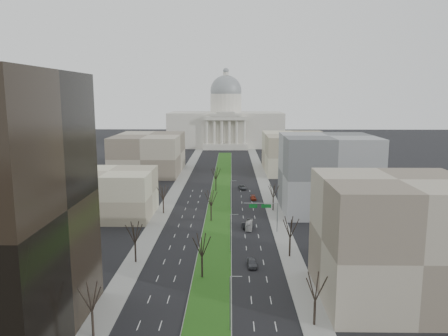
# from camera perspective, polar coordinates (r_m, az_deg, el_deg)

# --- Properties ---
(ground) EXTENTS (600.00, 600.00, 0.00)m
(ground) POSITION_cam_1_polar(r_m,az_deg,el_deg) (167.16, -0.38, -3.05)
(ground) COLOR black
(ground) RESTS_ON ground
(median) EXTENTS (8.00, 222.03, 0.20)m
(median) POSITION_cam_1_polar(r_m,az_deg,el_deg) (166.15, -0.39, -3.09)
(median) COLOR #999993
(median) RESTS_ON ground
(sidewalk_left) EXTENTS (5.00, 330.00, 0.15)m
(sidewalk_left) POSITION_cam_1_polar(r_m,az_deg,el_deg) (144.39, -7.60, -5.14)
(sidewalk_left) COLOR gray
(sidewalk_left) RESTS_ON ground
(sidewalk_right) EXTENTS (5.00, 330.00, 0.15)m
(sidewalk_right) POSITION_cam_1_polar(r_m,az_deg,el_deg) (143.47, 6.42, -5.21)
(sidewalk_right) COLOR gray
(sidewalk_right) RESTS_ON ground
(capitol) EXTENTS (80.00, 46.00, 55.00)m
(capitol) POSITION_cam_1_polar(r_m,az_deg,el_deg) (313.33, 0.25, 5.88)
(capitol) COLOR beige
(capitol) RESTS_ON ground
(building_beige_left) EXTENTS (26.00, 22.00, 14.00)m
(building_beige_left) POSITION_cam_1_polar(r_m,az_deg,el_deg) (136.49, -14.74, -3.25)
(building_beige_left) COLOR tan
(building_beige_left) RESTS_ON ground
(building_tan_right) EXTENTS (26.00, 24.00, 22.00)m
(building_tan_right) POSITION_cam_1_polar(r_m,az_deg,el_deg) (84.52, 21.38, -8.72)
(building_tan_right) COLOR #7B6F5F
(building_tan_right) RESTS_ON ground
(building_grey_right) EXTENTS (28.00, 26.00, 24.00)m
(building_grey_right) POSITION_cam_1_polar(r_m,az_deg,el_deg) (140.57, 13.34, -0.74)
(building_grey_right) COLOR slate
(building_grey_right) RESTS_ON ground
(building_far_left) EXTENTS (30.00, 40.00, 18.00)m
(building_far_left) POSITION_cam_1_polar(r_m,az_deg,el_deg) (208.56, -9.79, 1.85)
(building_far_left) COLOR #7B6F5F
(building_far_left) RESTS_ON ground
(building_far_right) EXTENTS (30.00, 40.00, 18.00)m
(building_far_right) POSITION_cam_1_polar(r_m,az_deg,el_deg) (212.20, 9.40, 1.99)
(building_far_right) COLOR tan
(building_far_right) RESTS_ON ground
(tree_left_near) EXTENTS (5.10, 5.10, 9.18)m
(tree_left_near) POSITION_cam_1_polar(r_m,az_deg,el_deg) (71.19, -16.95, -15.76)
(tree_left_near) COLOR black
(tree_left_near) RESTS_ON ground
(tree_left_mid) EXTENTS (5.40, 5.40, 9.72)m
(tree_left_mid) POSITION_cam_1_polar(r_m,az_deg,el_deg) (98.02, -11.58, -8.18)
(tree_left_mid) COLOR black
(tree_left_mid) RESTS_ON ground
(tree_left_far) EXTENTS (5.28, 5.28, 9.50)m
(tree_left_far) POSITION_cam_1_polar(r_m,az_deg,el_deg) (136.02, -7.97, -3.14)
(tree_left_far) COLOR black
(tree_left_far) RESTS_ON ground
(tree_right_near) EXTENTS (5.16, 5.16, 9.29)m
(tree_right_near) POSITION_cam_1_polar(r_m,az_deg,el_deg) (72.86, 11.88, -14.86)
(tree_right_near) COLOR black
(tree_right_near) RESTS_ON ground
(tree_right_mid) EXTENTS (5.52, 5.52, 9.94)m
(tree_right_mid) POSITION_cam_1_polar(r_m,az_deg,el_deg) (100.42, 8.66, -7.57)
(tree_right_mid) COLOR black
(tree_right_mid) RESTS_ON ground
(tree_right_far) EXTENTS (5.04, 5.04, 9.07)m
(tree_right_far) POSITION_cam_1_polar(r_m,az_deg,el_deg) (139.02, 6.47, -2.96)
(tree_right_far) COLOR black
(tree_right_far) RESTS_ON ground
(tree_median_a) EXTENTS (5.40, 5.40, 9.72)m
(tree_median_a) POSITION_cam_1_polar(r_m,az_deg,el_deg) (88.37, -2.91, -9.99)
(tree_median_a) COLOR black
(tree_median_a) RESTS_ON ground
(tree_median_b) EXTENTS (5.40, 5.40, 9.72)m
(tree_median_b) POSITION_cam_1_polar(r_m,az_deg,el_deg) (126.70, -1.70, -3.92)
(tree_median_b) COLOR black
(tree_median_b) RESTS_ON ground
(tree_median_c) EXTENTS (5.40, 5.40, 9.72)m
(tree_median_c) POSITION_cam_1_polar(r_m,az_deg,el_deg) (165.83, -1.07, -0.69)
(tree_median_c) COLOR black
(tree_median_c) RESTS_ON ground
(streetlamp_median_a) EXTENTS (1.90, 0.20, 9.16)m
(streetlamp_median_a) POSITION_cam_1_polar(r_m,az_deg,el_deg) (70.62, 0.87, -17.16)
(streetlamp_median_a) COLOR gray
(streetlamp_median_a) RESTS_ON ground
(streetlamp_median_b) EXTENTS (1.90, 0.20, 9.16)m
(streetlamp_median_b) POSITION_cam_1_polar(r_m,az_deg,el_deg) (103.09, 0.90, -8.37)
(streetlamp_median_b) COLOR gray
(streetlamp_median_b) RESTS_ON ground
(streetlamp_median_c) EXTENTS (1.90, 0.20, 9.16)m
(streetlamp_median_c) POSITION_cam_1_polar(r_m,az_deg,el_deg) (141.68, 0.91, -3.37)
(streetlamp_median_c) COLOR gray
(streetlamp_median_c) RESTS_ON ground
(mast_arm_signs) EXTENTS (9.12, 0.24, 8.09)m
(mast_arm_signs) POSITION_cam_1_polar(r_m,az_deg,el_deg) (117.53, 5.67, -5.49)
(mast_arm_signs) COLOR gray
(mast_arm_signs) RESTS_ON ground
(car_grey_near) EXTENTS (2.34, 5.10, 1.69)m
(car_grey_near) POSITION_cam_1_polar(r_m,az_deg,el_deg) (96.17, 3.66, -12.25)
(car_grey_near) COLOR #48494F
(car_grey_near) RESTS_ON ground
(car_black) EXTENTS (1.72, 4.18, 1.35)m
(car_black) POSITION_cam_1_polar(r_m,az_deg,el_deg) (122.06, 2.72, -7.53)
(car_black) COLOR black
(car_black) RESTS_ON ground
(car_red) EXTENTS (2.09, 4.77, 1.37)m
(car_red) POSITION_cam_1_polar(r_m,az_deg,el_deg) (154.15, 3.85, -3.90)
(car_red) COLOR maroon
(car_red) RESTS_ON ground
(car_grey_far) EXTENTS (3.33, 5.94, 1.57)m
(car_grey_far) POSITION_cam_1_polar(r_m,az_deg,el_deg) (170.68, 2.41, -2.53)
(car_grey_far) COLOR #494B51
(car_grey_far) RESTS_ON ground
(box_van) EXTENTS (2.40, 7.38, 2.02)m
(box_van) POSITION_cam_1_polar(r_m,az_deg,el_deg) (121.61, 3.29, -7.44)
(box_van) COLOR #BBBBBB
(box_van) RESTS_ON ground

